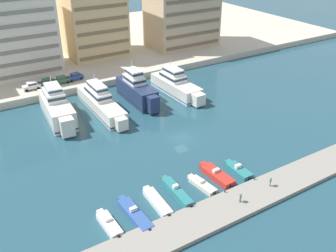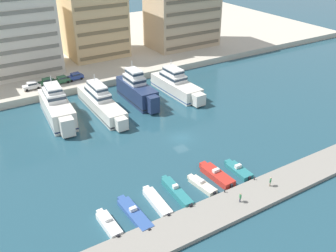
{
  "view_description": "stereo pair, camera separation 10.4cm",
  "coord_description": "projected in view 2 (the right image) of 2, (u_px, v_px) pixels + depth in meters",
  "views": [
    {
      "loc": [
        -35.05,
        -52.1,
        36.88
      ],
      "look_at": [
        -2.07,
        1.58,
        2.5
      ],
      "focal_mm": 40.0,
      "sensor_mm": 36.0,
      "label": 1
    },
    {
      "loc": [
        -34.96,
        -52.15,
        36.88
      ],
      "look_at": [
        -2.07,
        1.58,
        2.5
      ],
      "focal_mm": 40.0,
      "sensor_mm": 36.0,
      "label": 2
    }
  ],
  "objects": [
    {
      "name": "apartment_block_left",
      "position": [
        13.0,
        31.0,
        95.06
      ],
      "size": [
        20.65,
        14.71,
        23.59
      ],
      "color": "silver",
      "rests_on": "quay_promenade"
    },
    {
      "name": "motorboat_blue_left",
      "position": [
        134.0,
        214.0,
        53.28
      ],
      "size": [
        2.17,
        8.65,
        1.24
      ],
      "color": "#33569E",
      "rests_on": "ground"
    },
    {
      "name": "quay_promenade",
      "position": [
        70.0,
        48.0,
        121.83
      ],
      "size": [
        180.0,
        70.0,
        1.74
      ],
      "primitive_type": "cube",
      "color": "beige",
      "rests_on": "ground"
    },
    {
      "name": "pier_dock",
      "position": [
        256.0,
        195.0,
        57.05
      ],
      "size": [
        120.0,
        5.9,
        0.63
      ],
      "primitive_type": "cube",
      "color": "gray",
      "rests_on": "ground"
    },
    {
      "name": "apartment_block_mid_left",
      "position": [
        93.0,
        14.0,
        107.1
      ],
      "size": [
        16.74,
        14.19,
        25.96
      ],
      "color": "#E0BC84",
      "rests_on": "quay_promenade"
    },
    {
      "name": "car_green_mid_left",
      "position": [
        61.0,
        80.0,
        92.34
      ],
      "size": [
        4.21,
        2.16,
        1.8
      ],
      "color": "#2D6642",
      "rests_on": "quay_promenade"
    },
    {
      "name": "car_white_far_left",
      "position": [
        32.0,
        85.0,
        89.02
      ],
      "size": [
        4.13,
        1.99,
        1.8
      ],
      "color": "white",
      "rests_on": "quay_promenade"
    },
    {
      "name": "motorboat_teal_center_left",
      "position": [
        177.0,
        192.0,
        57.34
      ],
      "size": [
        1.84,
        8.29,
        1.59
      ],
      "color": "teal",
      "rests_on": "ground"
    },
    {
      "name": "ground_plane",
      "position": [
        181.0,
        138.0,
        72.73
      ],
      "size": [
        400.0,
        400.0,
        0.0
      ],
      "primitive_type": "plane",
      "color": "#234C5B"
    },
    {
      "name": "pedestrian_near_edge",
      "position": [
        270.0,
        181.0,
        57.99
      ],
      "size": [
        0.55,
        0.45,
        1.68
      ],
      "color": "#7A6B56",
      "rests_on": "pier_dock"
    },
    {
      "name": "bollard_west_mid",
      "position": [
        225.0,
        191.0,
        56.95
      ],
      "size": [
        0.2,
        0.2,
        0.61
      ],
      "color": "#2D2D33",
      "rests_on": "pier_dock"
    },
    {
      "name": "motorboat_red_center_right",
      "position": [
        217.0,
        175.0,
        61.13
      ],
      "size": [
        2.4,
        7.65,
        1.57
      ],
      "color": "red",
      "rests_on": "ground"
    },
    {
      "name": "motorboat_white_mid_left",
      "position": [
        157.0,
        202.0,
        55.45
      ],
      "size": [
        1.98,
        7.57,
        0.89
      ],
      "color": "white",
      "rests_on": "ground"
    },
    {
      "name": "yacht_navy_mid_left",
      "position": [
        137.0,
        90.0,
        86.26
      ],
      "size": [
        4.24,
        16.36,
        9.26
      ],
      "color": "navy",
      "rests_on": "ground"
    },
    {
      "name": "motorboat_teal_mid_right",
      "position": [
        238.0,
        170.0,
        62.72
      ],
      "size": [
        2.1,
        6.12,
        1.29
      ],
      "color": "teal",
      "rests_on": "ground"
    },
    {
      "name": "yacht_ivory_center_left",
      "position": [
        176.0,
        85.0,
        90.91
      ],
      "size": [
        5.38,
        19.06,
        7.79
      ],
      "color": "silver",
      "rests_on": "ground"
    },
    {
      "name": "bollard_east_mid",
      "position": [
        254.0,
        178.0,
        59.73
      ],
      "size": [
        0.2,
        0.2,
        0.61
      ],
      "color": "#2D2D33",
      "rests_on": "pier_dock"
    },
    {
      "name": "pedestrian_mid_deck",
      "position": [
        240.0,
        197.0,
        54.69
      ],
      "size": [
        0.39,
        0.56,
        1.59
      ],
      "color": "#282D3D",
      "rests_on": "pier_dock"
    },
    {
      "name": "yacht_ivory_left",
      "position": [
        101.0,
        102.0,
        82.27
      ],
      "size": [
        4.22,
        21.97,
        7.75
      ],
      "color": "silver",
      "rests_on": "ground"
    },
    {
      "name": "bollard_west",
      "position": [
        192.0,
        204.0,
        54.18
      ],
      "size": [
        0.2,
        0.2,
        0.61
      ],
      "color": "#2D2D33",
      "rests_on": "pier_dock"
    },
    {
      "name": "car_green_left",
      "position": [
        47.0,
        82.0,
        91.18
      ],
      "size": [
        4.21,
        2.16,
        1.8
      ],
      "color": "#2D6642",
      "rests_on": "quay_promenade"
    },
    {
      "name": "car_blue_center_left",
      "position": [
        75.0,
        76.0,
        94.39
      ],
      "size": [
        4.23,
        2.2,
        1.8
      ],
      "color": "#28428E",
      "rests_on": "quay_promenade"
    },
    {
      "name": "apartment_block_center_left",
      "position": [
        182.0,
        7.0,
        115.99
      ],
      "size": [
        21.54,
        13.36,
        25.79
      ],
      "color": "#C6AD89",
      "rests_on": "quay_promenade"
    },
    {
      "name": "motorboat_cream_center",
      "position": [
        202.0,
        185.0,
        59.12
      ],
      "size": [
        2.22,
        6.09,
        1.17
      ],
      "color": "beige",
      "rests_on": "ground"
    },
    {
      "name": "motorboat_white_far_left",
      "position": [
        109.0,
        224.0,
        51.28
      ],
      "size": [
        1.86,
        6.27,
        1.39
      ],
      "color": "white",
      "rests_on": "ground"
    },
    {
      "name": "yacht_ivory_far_left",
      "position": [
        57.0,
        107.0,
        78.6
      ],
      "size": [
        5.96,
        18.74,
        8.92
      ],
      "color": "silver",
      "rests_on": "ground"
    }
  ]
}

